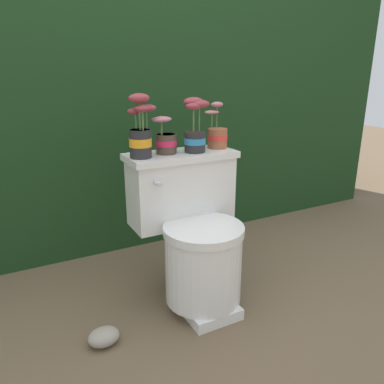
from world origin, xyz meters
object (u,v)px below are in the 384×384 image
Objects in this scene: potted_plant_middle at (195,128)px; potted_plant_midright at (217,134)px; potted_plant_left at (141,132)px; potted_plant_midleft at (165,139)px; toilet at (194,232)px; garden_stone at (104,337)px.

potted_plant_middle is 1.14× the size of potted_plant_midright.
potted_plant_midleft is at bearing 12.34° from potted_plant_left.
potted_plant_midright is at bearing 5.36° from potted_plant_left.
potted_plant_middle is at bearing 59.55° from toilet.
potted_plant_midright is (0.27, 0.01, 0.00)m from potted_plant_midleft.
potted_plant_midright reaches higher than potted_plant_midleft.
toilet is 2.82× the size of potted_plant_middle.
toilet is 3.21× the size of potted_plant_midright.
potted_plant_midleft is 0.14m from potted_plant_middle.
potted_plant_left is at bearing -174.64° from potted_plant_midright.
toilet is at bearing 14.57° from garden_stone.
garden_stone is at bearing -158.33° from potted_plant_midright.
potted_plant_midright is at bearing 15.38° from potted_plant_middle.
potted_plant_middle is 1.94× the size of garden_stone.
potted_plant_midright is (0.20, 0.15, 0.41)m from toilet.
potted_plant_left reaches higher than potted_plant_middle.
potted_plant_left is 0.40m from potted_plant_midright.
potted_plant_midright reaches higher than garden_stone.
potted_plant_midright is at bearing 21.67° from garden_stone.
toilet is at bearing -28.64° from potted_plant_left.
potted_plant_left is (-0.20, 0.11, 0.46)m from toilet.
potted_plant_midright is (0.40, 0.04, -0.04)m from potted_plant_left.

